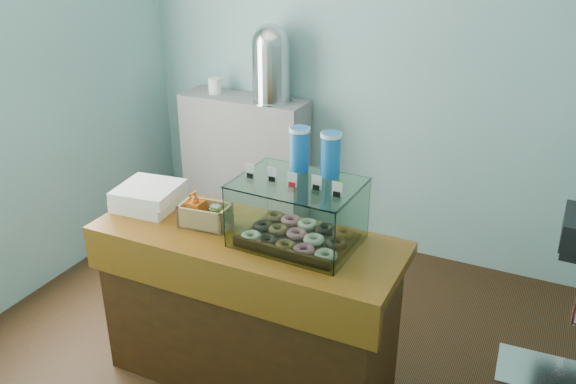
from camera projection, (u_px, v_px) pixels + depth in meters
The scene contains 8 objects.
ground at pixel (271, 348), 3.65m from camera, with size 3.50×3.50×0.00m, color black.
room_shell at pixel (273, 66), 2.93m from camera, with size 3.54×3.04×2.82m.
counter at pixel (249, 308), 3.25m from camera, with size 1.60×0.60×0.90m.
back_shelf at pixel (245, 164), 4.85m from camera, with size 1.00×0.32×1.10m, color gray.
display_case at pixel (301, 208), 2.96m from camera, with size 0.60×0.45×0.54m.
condiment_crate at pixel (203, 214), 3.13m from camera, with size 0.26×0.18×0.19m.
pastry_boxes at pixel (149, 196), 3.33m from camera, with size 0.35×0.35×0.13m.
coffee_urn at pixel (271, 62), 4.40m from camera, with size 0.31×0.31×0.57m.
Camera 1 is at (1.36, -2.59, 2.38)m, focal length 38.00 mm.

